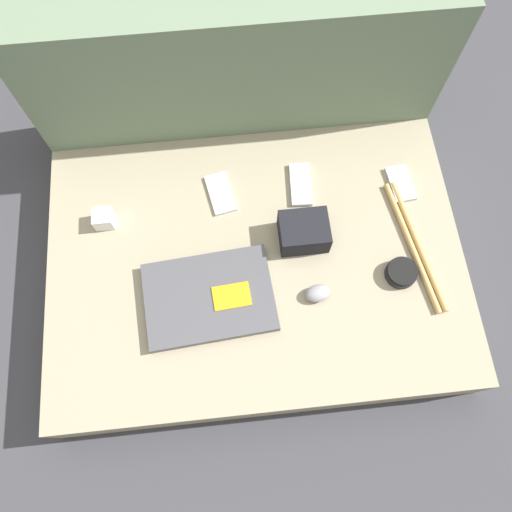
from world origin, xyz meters
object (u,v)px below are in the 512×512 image
Objects in this scene: computer_mouse at (318,293)px; phone_black at (401,184)px; speaker_puck at (401,273)px; phone_silver at (220,193)px; phone_small at (301,184)px; camera_pouch at (304,232)px; charger_brick at (104,219)px; laptop at (209,297)px.

computer_mouse reaches higher than phone_black.
speaker_puck is 0.61× the size of phone_silver.
computer_mouse is 0.31m from phone_small.
charger_brick is at bearing 169.26° from camera_pouch.
laptop is at bearing -42.59° from charger_brick.
phone_silver is 1.15× the size of phone_black.
laptop is 2.67× the size of camera_pouch.
laptop is at bearing 167.67° from computer_mouse.
speaker_puck is 1.59× the size of charger_brick.
charger_brick is at bearing 163.21° from speaker_puck.
camera_pouch is at bearing -10.74° from charger_brick.
charger_brick is (-0.78, -0.03, 0.02)m from phone_black.
laptop is 0.28m from camera_pouch.
camera_pouch is (-0.01, 0.16, 0.02)m from computer_mouse.
phone_silver is at bearing -175.47° from phone_small.
phone_black is at bearing -13.47° from phone_silver.
computer_mouse is at bearing -139.11° from phone_black.
phone_silver is at bearing 116.96° from computer_mouse.
laptop is 0.26m from computer_mouse.
camera_pouch is at bearing 87.02° from computer_mouse.
speaker_puck reaches higher than laptop.
laptop is at bearing -110.59° from phone_silver.
computer_mouse is at bearing -8.21° from laptop.
phone_silver is at bearing 9.62° from charger_brick.
phone_black is (0.27, 0.28, -0.01)m from computer_mouse.
phone_black is (0.53, 0.26, -0.01)m from laptop.
phone_silver is at bearing 143.74° from camera_pouch.
phone_black is 0.27m from phone_small.
phone_small is at bearing -10.04° from phone_silver.
phone_silver is 0.48m from phone_black.
phone_small is at bearing 6.00° from charger_brick.
speaker_puck is at bearing -2.69° from laptop.
laptop is 0.29m from phone_silver.
phone_small is (0.00, 0.31, -0.01)m from computer_mouse.
phone_black is (0.05, 0.25, -0.01)m from speaker_puck.
phone_small is at bearing 84.30° from camera_pouch.
phone_black is 0.78m from charger_brick.
phone_small is (0.21, 0.00, 0.00)m from phone_silver.
laptop is 4.18× the size of speaker_puck.
camera_pouch reaches higher than phone_silver.
computer_mouse is 0.61× the size of phone_black.
phone_small is 1.05× the size of camera_pouch.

